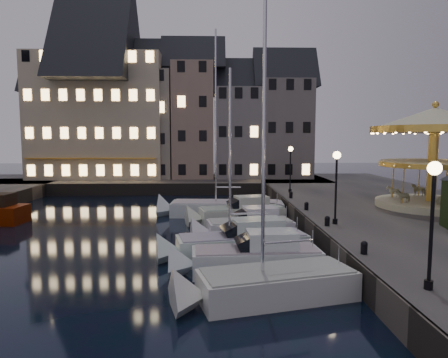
{
  "coord_description": "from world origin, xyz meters",
  "views": [
    {
      "loc": [
        0.2,
        -21.37,
        6.18
      ],
      "look_at": [
        1.0,
        8.0,
        3.2
      ],
      "focal_mm": 32.0,
      "sensor_mm": 36.0,
      "label": 1
    }
  ],
  "objects_px": {
    "streetlamp_a": "(433,207)",
    "motorboat_b": "(247,260)",
    "motorboat_c": "(235,244)",
    "carousel": "(434,138)",
    "bollard_c": "(306,206)",
    "streetlamp_b": "(336,177)",
    "bollard_d": "(291,194)",
    "bollard_a": "(364,247)",
    "motorboat_a": "(263,287)",
    "motorboat_d": "(243,228)",
    "bollard_b": "(327,220)",
    "streetlamp_c": "(290,163)",
    "motorboat_e": "(236,214)",
    "motorboat_f": "(220,209)"
  },
  "relations": [
    {
      "from": "motorboat_b",
      "to": "bollard_c",
      "type": "bearing_deg",
      "value": 61.76
    },
    {
      "from": "bollard_a",
      "to": "motorboat_d",
      "type": "relative_size",
      "value": 0.09
    },
    {
      "from": "bollard_c",
      "to": "motorboat_e",
      "type": "relative_size",
      "value": 0.08
    },
    {
      "from": "motorboat_d",
      "to": "bollard_c",
      "type": "bearing_deg",
      "value": 30.18
    },
    {
      "from": "streetlamp_c",
      "to": "motorboat_b",
      "type": "height_order",
      "value": "streetlamp_c"
    },
    {
      "from": "motorboat_b",
      "to": "motorboat_c",
      "type": "distance_m",
      "value": 2.7
    },
    {
      "from": "streetlamp_b",
      "to": "bollard_b",
      "type": "relative_size",
      "value": 7.32
    },
    {
      "from": "carousel",
      "to": "bollard_a",
      "type": "bearing_deg",
      "value": -128.77
    },
    {
      "from": "streetlamp_c",
      "to": "motorboat_c",
      "type": "xyz_separation_m",
      "value": [
        -5.87,
        -15.35,
        -3.34
      ]
    },
    {
      "from": "motorboat_f",
      "to": "carousel",
      "type": "height_order",
      "value": "motorboat_f"
    },
    {
      "from": "motorboat_b",
      "to": "motorboat_e",
      "type": "height_order",
      "value": "same"
    },
    {
      "from": "bollard_b",
      "to": "motorboat_f",
      "type": "xyz_separation_m",
      "value": [
        -5.88,
        9.85,
        -1.07
      ]
    },
    {
      "from": "motorboat_f",
      "to": "motorboat_d",
      "type": "bearing_deg",
      "value": -79.82
    },
    {
      "from": "bollard_c",
      "to": "motorboat_b",
      "type": "relative_size",
      "value": 0.08
    },
    {
      "from": "streetlamp_a",
      "to": "motorboat_b",
      "type": "relative_size",
      "value": 0.6
    },
    {
      "from": "motorboat_b",
      "to": "motorboat_d",
      "type": "height_order",
      "value": "same"
    },
    {
      "from": "motorboat_a",
      "to": "carousel",
      "type": "height_order",
      "value": "motorboat_a"
    },
    {
      "from": "streetlamp_b",
      "to": "bollard_d",
      "type": "xyz_separation_m",
      "value": [
        -0.6,
        10.0,
        -2.41
      ]
    },
    {
      "from": "streetlamp_a",
      "to": "motorboat_a",
      "type": "xyz_separation_m",
      "value": [
        -5.11,
        2.33,
        -3.48
      ]
    },
    {
      "from": "motorboat_e",
      "to": "carousel",
      "type": "xyz_separation_m",
      "value": [
        13.81,
        -1.17,
        5.58
      ]
    },
    {
      "from": "streetlamp_a",
      "to": "motorboat_b",
      "type": "height_order",
      "value": "streetlamp_a"
    },
    {
      "from": "bollard_c",
      "to": "motorboat_f",
      "type": "xyz_separation_m",
      "value": [
        -5.88,
        4.85,
        -1.07
      ]
    },
    {
      "from": "bollard_c",
      "to": "carousel",
      "type": "distance_m",
      "value": 10.25
    },
    {
      "from": "streetlamp_b",
      "to": "motorboat_e",
      "type": "bearing_deg",
      "value": 129.06
    },
    {
      "from": "bollard_c",
      "to": "bollard_d",
      "type": "xyz_separation_m",
      "value": [
        0.0,
        5.5,
        0.0
      ]
    },
    {
      "from": "bollard_c",
      "to": "motorboat_b",
      "type": "distance_m",
      "value": 10.28
    },
    {
      "from": "motorboat_d",
      "to": "bollard_b",
      "type": "bearing_deg",
      "value": -27.51
    },
    {
      "from": "streetlamp_a",
      "to": "streetlamp_c",
      "type": "height_order",
      "value": "same"
    },
    {
      "from": "bollard_d",
      "to": "carousel",
      "type": "height_order",
      "value": "carousel"
    },
    {
      "from": "bollard_c",
      "to": "carousel",
      "type": "relative_size",
      "value": 0.07
    },
    {
      "from": "carousel",
      "to": "motorboat_b",
      "type": "bearing_deg",
      "value": -144.74
    },
    {
      "from": "motorboat_c",
      "to": "motorboat_e",
      "type": "relative_size",
      "value": 1.45
    },
    {
      "from": "bollard_b",
      "to": "bollard_c",
      "type": "xyz_separation_m",
      "value": [
        0.0,
        5.0,
        0.0
      ]
    },
    {
      "from": "bollard_a",
      "to": "carousel",
      "type": "bearing_deg",
      "value": 51.23
    },
    {
      "from": "streetlamp_b",
      "to": "motorboat_a",
      "type": "distance_m",
      "value": 9.85
    },
    {
      "from": "bollard_a",
      "to": "streetlamp_a",
      "type": "bearing_deg",
      "value": -81.47
    },
    {
      "from": "motorboat_c",
      "to": "bollard_c",
      "type": "bearing_deg",
      "value": 50.35
    },
    {
      "from": "motorboat_b",
      "to": "carousel",
      "type": "xyz_separation_m",
      "value": [
        13.96,
        9.87,
        5.59
      ]
    },
    {
      "from": "motorboat_c",
      "to": "carousel",
      "type": "height_order",
      "value": "motorboat_c"
    },
    {
      "from": "motorboat_c",
      "to": "streetlamp_b",
      "type": "bearing_deg",
      "value": 17.53
    },
    {
      "from": "bollard_a",
      "to": "bollard_b",
      "type": "distance_m",
      "value": 5.5
    },
    {
      "from": "streetlamp_c",
      "to": "bollard_a",
      "type": "relative_size",
      "value": 7.32
    },
    {
      "from": "bollard_d",
      "to": "bollard_c",
      "type": "bearing_deg",
      "value": -90.0
    },
    {
      "from": "streetlamp_b",
      "to": "motorboat_c",
      "type": "height_order",
      "value": "motorboat_c"
    },
    {
      "from": "motorboat_a",
      "to": "motorboat_b",
      "type": "distance_m",
      "value": 3.17
    },
    {
      "from": "motorboat_a",
      "to": "bollard_b",
      "type": "bearing_deg",
      "value": 57.85
    },
    {
      "from": "streetlamp_b",
      "to": "motorboat_a",
      "type": "relative_size",
      "value": 0.35
    },
    {
      "from": "streetlamp_c",
      "to": "motorboat_d",
      "type": "bearing_deg",
      "value": -113.81
    },
    {
      "from": "bollard_b",
      "to": "motorboat_e",
      "type": "relative_size",
      "value": 0.08
    },
    {
      "from": "bollard_b",
      "to": "bollard_d",
      "type": "distance_m",
      "value": 10.5
    }
  ]
}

